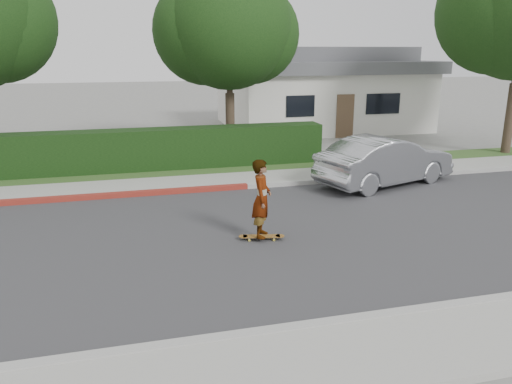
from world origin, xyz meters
TOP-DOWN VIEW (x-y plane):
  - ground at (0.00, 0.00)m, footprint 120.00×120.00m
  - road at (0.00, 0.00)m, footprint 60.00×8.00m
  - curb_near at (0.00, -4.10)m, footprint 60.00×0.20m
  - sidewalk_near at (0.00, -5.00)m, footprint 60.00×1.60m
  - curb_far at (0.00, 4.10)m, footprint 60.00×0.20m
  - curb_red_section at (-5.00, 4.10)m, footprint 12.00×0.21m
  - sidewalk_far at (0.00, 5.00)m, footprint 60.00×1.60m
  - planting_strip at (0.00, 6.60)m, footprint 60.00×1.60m
  - hedge at (-3.00, 7.20)m, footprint 15.00×1.00m
  - tree_center at (1.49, 9.19)m, footprint 5.66×4.84m
  - house at (8.00, 16.00)m, footprint 10.60×8.60m
  - skateboard at (0.30, -0.23)m, footprint 1.06×0.42m
  - skateboarder at (0.30, -0.23)m, footprint 0.63×0.75m
  - car_silver at (5.37, 3.50)m, footprint 4.98×3.02m

SIDE VIEW (x-z plane):
  - ground at x=0.00m, z-range 0.00..0.00m
  - road at x=0.00m, z-range 0.00..0.01m
  - planting_strip at x=0.00m, z-range 0.00..0.10m
  - sidewalk_near at x=0.00m, z-range 0.00..0.12m
  - sidewalk_far at x=0.00m, z-range 0.00..0.12m
  - curb_near at x=0.00m, z-range 0.00..0.15m
  - curb_far at x=0.00m, z-range 0.00..0.15m
  - curb_red_section at x=-5.00m, z-range 0.00..0.15m
  - skateboard at x=0.30m, z-range 0.04..0.14m
  - hedge at x=-3.00m, z-range 0.00..1.50m
  - car_silver at x=5.37m, z-range 0.00..1.55m
  - skateboarder at x=0.30m, z-range 0.11..1.87m
  - house at x=8.00m, z-range -0.05..4.25m
  - tree_center at x=1.49m, z-range 1.18..8.62m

